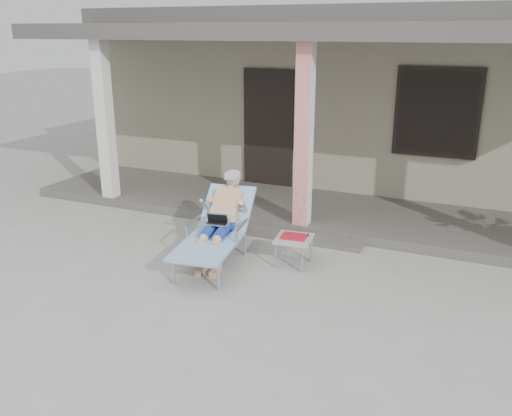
% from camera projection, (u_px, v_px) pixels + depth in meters
% --- Properties ---
extents(ground, '(60.00, 60.00, 0.00)m').
position_uv_depth(ground, '(240.00, 293.00, 6.28)').
color(ground, '#9E9E99').
rests_on(ground, ground).
extents(house, '(10.40, 5.40, 3.30)m').
position_uv_depth(house, '(371.00, 92.00, 11.40)').
color(house, gray).
rests_on(house, ground).
extents(porch_deck, '(10.00, 2.00, 0.15)m').
position_uv_depth(porch_deck, '(318.00, 211.00, 8.86)').
color(porch_deck, '#605B56').
rests_on(porch_deck, ground).
extents(porch_overhang, '(10.00, 2.30, 2.85)m').
position_uv_depth(porch_overhang, '(324.00, 38.00, 7.96)').
color(porch_overhang, silver).
rests_on(porch_overhang, porch_deck).
extents(porch_step, '(2.00, 0.30, 0.07)m').
position_uv_depth(porch_step, '(295.00, 237.00, 7.87)').
color(porch_step, '#605B56').
rests_on(porch_step, ground).
extents(lounger, '(0.90, 1.81, 1.14)m').
position_uv_depth(lounger, '(218.00, 209.00, 6.97)').
color(lounger, '#B7B7BC').
rests_on(lounger, ground).
extents(side_table, '(0.50, 0.50, 0.40)m').
position_uv_depth(side_table, '(294.00, 240.00, 6.93)').
color(side_table, '#A6A6A2').
rests_on(side_table, ground).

